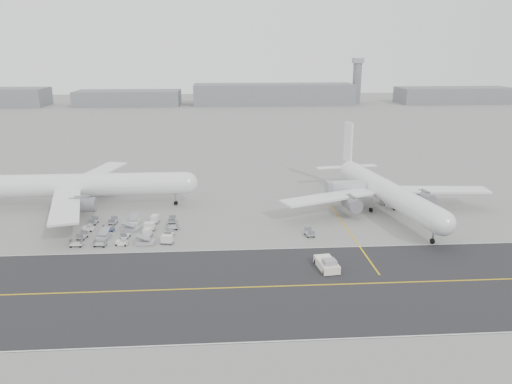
{
  "coord_description": "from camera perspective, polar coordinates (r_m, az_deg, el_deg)",
  "views": [
    {
      "loc": [
        3.57,
        -91.26,
        37.1
      ],
      "look_at": [
        10.66,
        12.0,
        7.43
      ],
      "focal_mm": 35.0,
      "sensor_mm": 36.0,
      "label": 1
    }
  ],
  "objects": [
    {
      "name": "ground_crew_a",
      "position": [
        87.46,
        7.81,
        -8.71
      ],
      "size": [
        0.66,
        0.56,
        1.55
      ],
      "primitive_type": "imported",
      "rotation": [
        0.0,
        0.0,
        0.39
      ],
      "color": "black",
      "rests_on": "ground"
    },
    {
      "name": "taxiway",
      "position": [
        82.15,
        -2.54,
        -10.86
      ],
      "size": [
        220.0,
        59.0,
        0.03
      ],
      "color": "#28282B",
      "rests_on": "ground"
    },
    {
      "name": "stray_dolly",
      "position": [
        103.89,
        6.12,
        -5.02
      ],
      "size": [
        1.86,
        2.69,
        1.54
      ],
      "primitive_type": null,
      "rotation": [
        0.0,
        0.0,
        0.13
      ],
      "color": "silver",
      "rests_on": "ground"
    },
    {
      "name": "horizon_buildings",
      "position": [
        354.21,
        0.38,
        9.98
      ],
      "size": [
        520.0,
        28.0,
        28.0
      ],
      "primitive_type": null,
      "color": "slate",
      "rests_on": "ground"
    },
    {
      "name": "pushback_tug",
      "position": [
        88.92,
        8.12,
        -8.17
      ],
      "size": [
        3.68,
        8.16,
        2.3
      ],
      "rotation": [
        0.0,
        0.0,
        0.13
      ],
      "color": "white",
      "rests_on": "ground"
    },
    {
      "name": "control_tower",
      "position": [
        369.67,
        11.47,
        12.45
      ],
      "size": [
        7.0,
        7.0,
        31.25
      ],
      "color": "slate",
      "rests_on": "ground"
    },
    {
      "name": "airliner_b",
      "position": [
        120.87,
        14.5,
        0.18
      ],
      "size": [
        51.34,
        52.28,
        18.13
      ],
      "rotation": [
        0.0,
        0.0,
        0.16
      ],
      "color": "white",
      "rests_on": "ground"
    },
    {
      "name": "ground",
      "position": [
        98.58,
        -5.75,
        -6.2
      ],
      "size": [
        700.0,
        700.0,
        0.0
      ],
      "primitive_type": "plane",
      "color": "gray",
      "rests_on": "ground"
    },
    {
      "name": "airliner_a",
      "position": [
        127.53,
        -19.3,
        0.77
      ],
      "size": [
        56.13,
        55.53,
        19.37
      ],
      "rotation": [
        0.0,
        0.0,
        1.57
      ],
      "color": "white",
      "rests_on": "ground"
    },
    {
      "name": "jet_bridge",
      "position": [
        124.31,
        11.76,
        0.43
      ],
      "size": [
        17.09,
        4.3,
        6.41
      ],
      "rotation": [
        0.0,
        0.0,
        0.07
      ],
      "color": "gray",
      "rests_on": "ground"
    },
    {
      "name": "gse_cluster",
      "position": [
        107.84,
        -14.38,
        -4.65
      ],
      "size": [
        27.36,
        22.88,
        1.84
      ],
      "primitive_type": null,
      "rotation": [
        0.0,
        0.0,
        -0.12
      ],
      "color": "#A0A0A5",
      "rests_on": "ground"
    }
  ]
}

